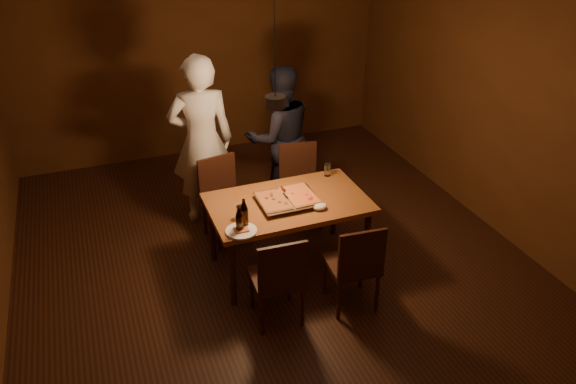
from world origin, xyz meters
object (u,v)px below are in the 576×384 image
object	(u,v)px
plate_slice	(241,231)
diner_white	(202,141)
dining_table	(288,208)
beer_bottle_b	(244,213)
pizza_tray	(288,201)
diner_dark	(280,137)
chair_far_right	(300,176)
pendant_lamp	(275,101)
chair_near_right	(356,260)
beer_bottle_a	(239,219)
chair_far_left	(222,191)
chair_near_left	(279,274)

from	to	relation	value
plate_slice	diner_white	world-z (taller)	diner_white
dining_table	plate_slice	xyz separation A→B (m)	(-0.56, -0.34, 0.08)
beer_bottle_b	plate_slice	bearing A→B (deg)	-125.41
pizza_tray	diner_dark	distance (m)	1.33
chair_far_right	pendant_lamp	world-z (taller)	pendant_lamp
chair_far_right	pendant_lamp	bearing A→B (deg)	64.09
beer_bottle_b	plate_slice	world-z (taller)	beer_bottle_b
chair_far_right	plate_slice	distance (m)	1.54
plate_slice	pendant_lamp	distance (m)	1.16
chair_near_right	pizza_tray	bearing A→B (deg)	117.64
beer_bottle_b	diner_dark	xyz separation A→B (m)	(0.88, 1.51, -0.05)
dining_table	beer_bottle_a	size ratio (longest dim) A/B	6.19
pizza_tray	beer_bottle_a	xyz separation A→B (m)	(-0.56, -0.30, 0.10)
chair_near_right	diner_white	world-z (taller)	diner_white
chair_far_left	pizza_tray	xyz separation A→B (m)	(0.43, -0.82, 0.24)
beer_bottle_b	diner_dark	bearing A→B (deg)	59.70
pizza_tray	beer_bottle_a	bearing A→B (deg)	-152.68
chair_near_right	pizza_tray	xyz separation A→B (m)	(-0.33, 0.79, 0.24)
chair_far_right	plate_slice	xyz separation A→B (m)	(-1.01, -1.15, 0.22)
chair_far_left	beer_bottle_a	xyz separation A→B (m)	(-0.13, -1.12, 0.33)
plate_slice	diner_dark	size ratio (longest dim) A/B	0.16
plate_slice	diner_dark	distance (m)	1.85
chair_far_right	diner_dark	world-z (taller)	diner_dark
dining_table	chair_near_right	size ratio (longest dim) A/B	3.09
chair_near_right	plate_slice	xyz separation A→B (m)	(-0.88, 0.47, 0.22)
chair_far_left	diner_white	bearing A→B (deg)	-87.70
chair_near_left	beer_bottle_a	xyz separation A→B (m)	(-0.21, 0.42, 0.33)
beer_bottle_b	diner_white	size ratio (longest dim) A/B	0.14
chair_far_left	plate_slice	world-z (taller)	chair_far_left
plate_slice	diner_dark	world-z (taller)	diner_dark
plate_slice	pendant_lamp	bearing A→B (deg)	38.43
beer_bottle_a	diner_white	xyz separation A→B (m)	(0.04, 1.53, 0.08)
chair_far_left	chair_near_left	size ratio (longest dim) A/B	1.00
chair_near_right	plate_slice	size ratio (longest dim) A/B	1.76
plate_slice	dining_table	bearing A→B (deg)	31.39
chair_far_left	diner_dark	size ratio (longest dim) A/B	0.29
chair_near_right	plate_slice	world-z (taller)	chair_near_right
chair_far_left	plate_slice	size ratio (longest dim) A/B	1.77
chair_far_right	chair_near_left	world-z (taller)	same
diner_dark	pendant_lamp	bearing A→B (deg)	68.66
chair_near_right	chair_far_left	bearing A→B (deg)	120.21
beer_bottle_a	pendant_lamp	world-z (taller)	pendant_lamp
plate_slice	chair_near_left	bearing A→B (deg)	-64.35
dining_table	chair_near_left	bearing A→B (deg)	-116.00
pizza_tray	beer_bottle_a	size ratio (longest dim) A/B	2.27
beer_bottle_b	diner_white	xyz separation A→B (m)	(-0.02, 1.46, 0.07)
dining_table	beer_bottle_b	xyz separation A→B (m)	(-0.51, -0.27, 0.21)
pizza_tray	pendant_lamp	size ratio (longest dim) A/B	0.50
chair_near_left	beer_bottle_a	bearing A→B (deg)	119.22
beer_bottle_a	chair_near_left	bearing A→B (deg)	-63.88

